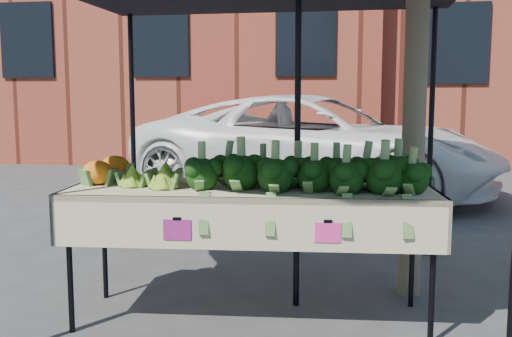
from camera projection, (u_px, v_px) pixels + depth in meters
name	position (u px, v px, depth m)	size (l,w,h in m)	color
ground	(284.00, 320.00, 3.88)	(90.00, 90.00, 0.00)	#333335
table	(251.00, 254.00, 3.85)	(2.46, 0.99, 0.90)	#C1B58E
canopy	(250.00, 114.00, 4.12)	(3.16, 3.16, 2.74)	black
broccoli_heap	(306.00, 166.00, 3.75)	(1.56, 0.59, 0.29)	black
romanesco_cluster	(153.00, 169.00, 3.87)	(0.45, 0.49, 0.22)	#9CB138
cauliflower_pair	(106.00, 168.00, 4.01)	(0.25, 0.45, 0.20)	orange
vehicle	(316.00, 12.00, 8.50)	(2.53, 1.52, 5.48)	white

